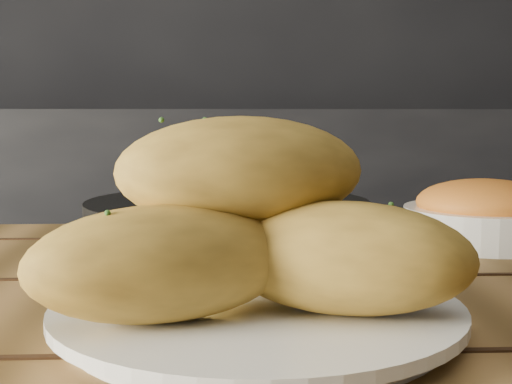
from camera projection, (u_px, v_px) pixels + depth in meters
name	position (u px, v px, depth m)	size (l,w,h in m)	color
counter	(125.00, 319.00, 1.54)	(2.80, 0.60, 0.90)	black
plate	(257.00, 316.00, 0.47)	(0.27, 0.27, 0.02)	white
bread_rolls	(249.00, 232.00, 0.46)	(0.29, 0.24, 0.12)	gold
skillet	(229.00, 219.00, 0.81)	(0.45, 0.32, 0.05)	black
bowl	(485.00, 214.00, 0.78)	(0.18, 0.18, 0.07)	white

